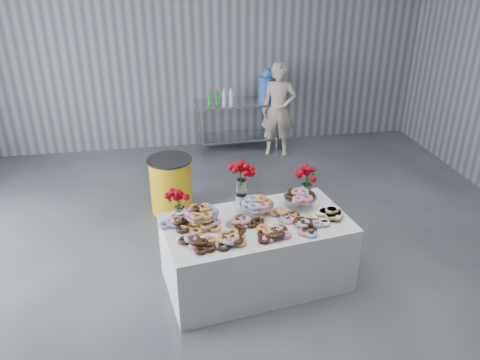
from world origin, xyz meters
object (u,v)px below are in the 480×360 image
Objects in this scene: display_table at (257,252)px; person at (279,110)px; water_jug at (267,86)px; prep_table at (238,117)px; trash_barrel at (171,185)px.

person is at bearing 72.18° from display_table.
water_jug reaches higher than display_table.
prep_table is (0.45, 3.72, 0.24)m from display_table.
water_jug is at bearing 75.68° from display_table.
prep_table is 0.93× the size of person.
person is (0.65, -0.30, 0.18)m from prep_table.
person reaches higher than prep_table.
person is at bearing -63.48° from water_jug.
water_jug is (0.95, 3.72, 0.77)m from display_table.
prep_table reaches higher than trash_barrel.
prep_table is 1.93× the size of trash_barrel.
display_table is at bearing -104.32° from water_jug.
prep_table is at bearing 83.11° from display_table.
person is 2.07× the size of trash_barrel.
display_table is 3.91m from water_jug.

